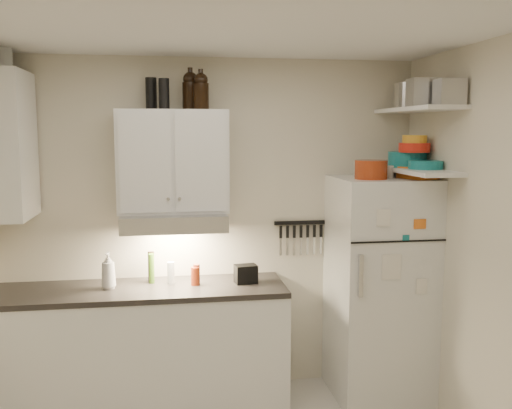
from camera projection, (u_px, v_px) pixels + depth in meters
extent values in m
cube|color=white|center=(235.00, 16.00, 2.82)|extent=(3.20, 3.00, 0.02)
cube|color=beige|center=(212.00, 227.00, 4.47)|extent=(3.20, 0.02, 2.60)
cube|color=white|center=(142.00, 351.00, 4.19)|extent=(2.10, 0.60, 0.88)
cube|color=black|center=(141.00, 290.00, 4.13)|extent=(2.10, 0.62, 0.04)
cube|color=white|center=(173.00, 161.00, 4.18)|extent=(0.80, 0.33, 0.75)
cube|color=white|center=(4.00, 145.00, 3.86)|extent=(0.33, 0.55, 1.00)
cube|color=silver|center=(174.00, 221.00, 4.17)|extent=(0.76, 0.46, 0.12)
cube|color=silver|center=(379.00, 288.00, 4.38)|extent=(0.70, 0.68, 1.70)
cube|color=white|center=(418.00, 110.00, 4.10)|extent=(0.30, 0.95, 0.03)
cube|color=white|center=(416.00, 171.00, 4.16)|extent=(0.30, 0.95, 0.03)
cube|color=black|center=(300.00, 223.00, 4.55)|extent=(0.42, 0.02, 0.03)
cylinder|color=maroon|center=(371.00, 170.00, 4.13)|extent=(0.24, 0.24, 0.14)
cube|color=orange|center=(418.00, 173.00, 4.17)|extent=(0.27, 0.30, 0.09)
cylinder|color=silver|center=(390.00, 172.00, 4.24)|extent=(0.06, 0.06, 0.09)
cylinder|color=silver|center=(412.00, 96.00, 4.33)|extent=(0.35, 0.35, 0.19)
cube|color=#AAAAAD|center=(423.00, 92.00, 3.94)|extent=(0.21, 0.19, 0.19)
cube|color=#AAAAAD|center=(449.00, 92.00, 3.74)|extent=(0.19, 0.19, 0.17)
cylinder|color=#16757A|center=(407.00, 159.00, 4.32)|extent=(0.29, 0.29, 0.11)
cylinder|color=red|center=(414.00, 148.00, 4.22)|extent=(0.23, 0.23, 0.07)
cylinder|color=gold|center=(415.00, 139.00, 4.21)|extent=(0.18, 0.18, 0.06)
cylinder|color=#16757A|center=(426.00, 165.00, 4.08)|extent=(0.29, 0.29, 0.06)
cylinder|color=black|center=(164.00, 94.00, 4.07)|extent=(0.09, 0.09, 0.22)
cylinder|color=black|center=(151.00, 94.00, 4.16)|extent=(0.10, 0.10, 0.23)
cylinder|color=silver|center=(3.00, 59.00, 3.83)|extent=(0.12, 0.12, 0.16)
imported|color=white|center=(108.00, 268.00, 4.08)|extent=(0.14, 0.14, 0.30)
cylinder|color=brown|center=(197.00, 274.00, 4.20)|extent=(0.05, 0.05, 0.15)
cylinder|color=#3F681A|center=(151.00, 268.00, 4.24)|extent=(0.05, 0.05, 0.22)
cylinder|color=black|center=(151.00, 267.00, 4.28)|extent=(0.06, 0.06, 0.23)
cylinder|color=silver|center=(171.00, 273.00, 4.23)|extent=(0.07, 0.07, 0.16)
cylinder|color=maroon|center=(195.00, 276.00, 4.19)|extent=(0.07, 0.07, 0.13)
cube|color=black|center=(246.00, 274.00, 4.25)|extent=(0.17, 0.14, 0.14)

